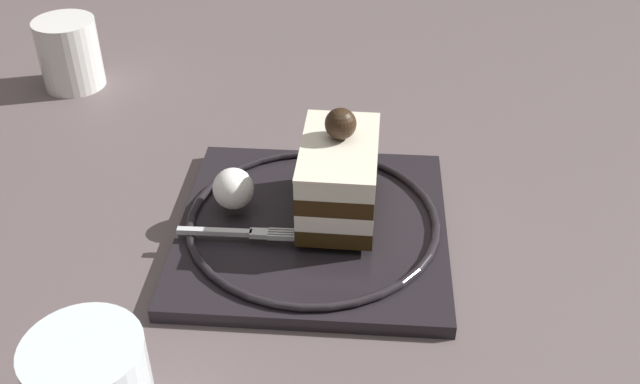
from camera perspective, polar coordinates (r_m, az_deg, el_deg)
The scene contains 6 objects.
ground_plane at distance 0.68m, azimuth -0.22°, elevation -3.31°, with size 2.40×2.40×0.00m, color #5C4E50.
dessert_plate at distance 0.67m, azimuth -0.00°, elevation -2.81°, with size 0.26×0.26×0.02m.
cake_slice at distance 0.66m, azimuth 1.81°, elevation 1.30°, with size 0.08×0.12×0.10m.
whipped_cream_dollop at distance 0.67m, azimuth -6.43°, elevation 0.27°, with size 0.04×0.04×0.04m, color white.
fork at distance 0.65m, azimuth -5.67°, elevation -3.17°, with size 0.11×0.02×0.00m.
drink_glass_far at distance 0.96m, azimuth -18.61°, elevation 9.96°, with size 0.07×0.07×0.08m.
Camera 1 is at (-0.00, -0.53, 0.43)m, focal length 41.22 mm.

